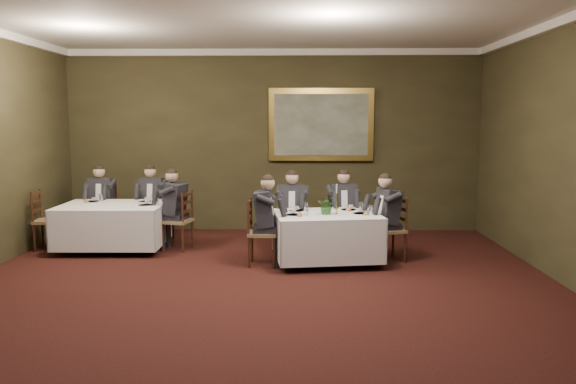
{
  "coord_description": "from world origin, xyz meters",
  "views": [
    {
      "loc": [
        0.52,
        -5.95,
        2.16
      ],
      "look_at": [
        0.36,
        1.91,
        1.15
      ],
      "focal_mm": 35.0,
      "sensor_mm": 36.0,
      "label": 1
    }
  ],
  "objects_px": {
    "chair_main_backleft": "(292,235)",
    "centerpiece": "(327,205)",
    "chair_main_backright": "(342,233)",
    "chair_sec_backleft": "(103,223)",
    "chair_main_endright": "(389,243)",
    "diner_sec_endright": "(177,219)",
    "diner_main_backleft": "(292,221)",
    "chair_sec_endleft": "(49,233)",
    "diner_main_endright": "(389,228)",
    "candlestick": "(336,203)",
    "chair_sec_endright": "(178,233)",
    "table_main": "(327,234)",
    "diner_sec_backright": "(153,211)",
    "chair_sec_backright": "(154,223)",
    "table_second": "(113,223)",
    "painting": "(321,125)",
    "chair_main_endleft": "(262,246)",
    "diner_main_backright": "(342,220)",
    "diner_main_endleft": "(263,231)",
    "diner_sec_backleft": "(103,211)"
  },
  "relations": [
    {
      "from": "chair_main_backleft",
      "to": "centerpiece",
      "type": "relative_size",
      "value": 3.39
    },
    {
      "from": "chair_main_backright",
      "to": "chair_sec_backleft",
      "type": "height_order",
      "value": "same"
    },
    {
      "from": "chair_main_endright",
      "to": "diner_sec_endright",
      "type": "bearing_deg",
      "value": 59.43
    },
    {
      "from": "diner_main_backleft",
      "to": "diner_sec_endright",
      "type": "distance_m",
      "value": 1.93
    },
    {
      "from": "chair_main_backright",
      "to": "chair_sec_endleft",
      "type": "height_order",
      "value": "same"
    },
    {
      "from": "diner_main_endright",
      "to": "candlestick",
      "type": "xyz_separation_m",
      "value": [
        -0.82,
        -0.18,
        0.42
      ]
    },
    {
      "from": "chair_sec_endright",
      "to": "diner_sec_endright",
      "type": "xyz_separation_m",
      "value": [
        -0.01,
        0.0,
        0.23
      ]
    },
    {
      "from": "table_main",
      "to": "diner_sec_backright",
      "type": "bearing_deg",
      "value": 151.01
    },
    {
      "from": "diner_main_endright",
      "to": "chair_sec_backright",
      "type": "distance_m",
      "value": 4.35
    },
    {
      "from": "table_second",
      "to": "painting",
      "type": "relative_size",
      "value": 0.87
    },
    {
      "from": "table_main",
      "to": "chair_main_backleft",
      "type": "height_order",
      "value": "chair_main_backleft"
    },
    {
      "from": "chair_main_endleft",
      "to": "table_main",
      "type": "bearing_deg",
      "value": 99.31
    },
    {
      "from": "chair_main_endright",
      "to": "diner_sec_backright",
      "type": "xyz_separation_m",
      "value": [
        -4.06,
        1.56,
        0.23
      ]
    },
    {
      "from": "centerpiece",
      "to": "table_main",
      "type": "bearing_deg",
      "value": 88.82
    },
    {
      "from": "chair_sec_endright",
      "to": "candlestick",
      "type": "bearing_deg",
      "value": -95.16
    },
    {
      "from": "centerpiece",
      "to": "table_second",
      "type": "bearing_deg",
      "value": 165.6
    },
    {
      "from": "table_main",
      "to": "table_second",
      "type": "distance_m",
      "value": 3.63
    },
    {
      "from": "chair_main_backleft",
      "to": "centerpiece",
      "type": "distance_m",
      "value": 1.15
    },
    {
      "from": "chair_sec_endleft",
      "to": "painting",
      "type": "relative_size",
      "value": 0.5
    },
    {
      "from": "table_main",
      "to": "diner_main_backright",
      "type": "xyz_separation_m",
      "value": [
        0.3,
        0.84,
        0.06
      ]
    },
    {
      "from": "diner_main_endleft",
      "to": "chair_sec_backleft",
      "type": "xyz_separation_m",
      "value": [
        -3.05,
        1.85,
        -0.23
      ]
    },
    {
      "from": "diner_main_endright",
      "to": "chair_sec_endright",
      "type": "distance_m",
      "value": 3.48
    },
    {
      "from": "chair_main_backleft",
      "to": "centerpiece",
      "type": "xyz_separation_m",
      "value": [
        0.53,
        -0.81,
        0.63
      ]
    },
    {
      "from": "chair_main_backleft",
      "to": "chair_main_endleft",
      "type": "bearing_deg",
      "value": 65.73
    },
    {
      "from": "table_second",
      "to": "centerpiece",
      "type": "bearing_deg",
      "value": -14.4
    },
    {
      "from": "table_main",
      "to": "chair_main_endright",
      "type": "bearing_deg",
      "value": 8.6
    },
    {
      "from": "diner_main_backleft",
      "to": "diner_sec_backleft",
      "type": "xyz_separation_m",
      "value": [
        -3.48,
        0.97,
        0.0
      ]
    },
    {
      "from": "diner_main_backright",
      "to": "diner_sec_backleft",
      "type": "bearing_deg",
      "value": -19.78
    },
    {
      "from": "table_main",
      "to": "chair_main_endright",
      "type": "xyz_separation_m",
      "value": [
        0.97,
        0.15,
        -0.17
      ]
    },
    {
      "from": "chair_main_endleft",
      "to": "diner_main_backright",
      "type": "bearing_deg",
      "value": 128.69
    },
    {
      "from": "table_main",
      "to": "chair_sec_backright",
      "type": "xyz_separation_m",
      "value": [
        -3.09,
        1.72,
        -0.17
      ]
    },
    {
      "from": "chair_main_backleft",
      "to": "chair_main_endright",
      "type": "relative_size",
      "value": 1.0
    },
    {
      "from": "chair_sec_endright",
      "to": "painting",
      "type": "distance_m",
      "value": 3.47
    },
    {
      "from": "chair_sec_endleft",
      "to": "table_main",
      "type": "bearing_deg",
      "value": 75.0
    },
    {
      "from": "chair_main_endleft",
      "to": "chair_sec_endleft",
      "type": "distance_m",
      "value": 3.77
    },
    {
      "from": "diner_sec_backright",
      "to": "diner_main_backright",
      "type": "bearing_deg",
      "value": 171.06
    },
    {
      "from": "diner_main_backright",
      "to": "chair_sec_backright",
      "type": "bearing_deg",
      "value": -23.21
    },
    {
      "from": "table_main",
      "to": "diner_sec_backright",
      "type": "height_order",
      "value": "diner_sec_backright"
    },
    {
      "from": "chair_main_endright",
      "to": "chair_sec_backright",
      "type": "bearing_deg",
      "value": 49.84
    },
    {
      "from": "diner_sec_endright",
      "to": "painting",
      "type": "height_order",
      "value": "painting"
    },
    {
      "from": "chair_main_backright",
      "to": "table_second",
      "type": "bearing_deg",
      "value": -8.26
    },
    {
      "from": "chair_sec_backleft",
      "to": "painting",
      "type": "xyz_separation_m",
      "value": [
        4.01,
        0.85,
        1.79
      ]
    },
    {
      "from": "chair_main_endleft",
      "to": "chair_sec_backright",
      "type": "xyz_separation_m",
      "value": [
        -2.11,
        1.86,
        0.0
      ]
    },
    {
      "from": "chair_main_backleft",
      "to": "chair_sec_backright",
      "type": "xyz_separation_m",
      "value": [
        -2.56,
        0.99,
        0.0
      ]
    },
    {
      "from": "diner_sec_backleft",
      "to": "chair_sec_backright",
      "type": "bearing_deg",
      "value": -174.19
    },
    {
      "from": "chair_main_backleft",
      "to": "diner_sec_backleft",
      "type": "distance_m",
      "value": 3.62
    },
    {
      "from": "chair_main_backleft",
      "to": "diner_main_backleft",
      "type": "xyz_separation_m",
      "value": [
        -0.0,
        -0.01,
        0.23
      ]
    },
    {
      "from": "diner_main_backleft",
      "to": "painting",
      "type": "height_order",
      "value": "painting"
    },
    {
      "from": "diner_main_backright",
      "to": "table_second",
      "type": "bearing_deg",
      "value": -8.44
    },
    {
      "from": "painting",
      "to": "diner_sec_backleft",
      "type": "bearing_deg",
      "value": -167.94
    }
  ]
}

